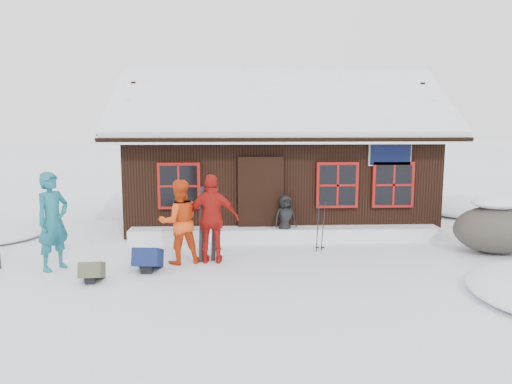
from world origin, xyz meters
TOP-DOWN VIEW (x-y plane):
  - ground at (0.00, 0.00)m, footprint 120.00×120.00m
  - mountain_hut at (1.50, 4.98)m, footprint 8.90×6.09m
  - snow_drift at (1.50, 2.25)m, footprint 7.60×0.60m
  - snow_mounds at (1.65, 1.86)m, footprint 20.60×13.20m
  - skier_teal at (-3.32, 0.09)m, footprint 0.78×0.85m
  - skier_orange_left at (-0.88, 0.42)m, footprint 1.01×0.89m
  - skier_orange_right at (-0.20, 0.44)m, footprint 1.11×0.52m
  - skier_crouched at (1.49, 2.16)m, footprint 0.64×0.50m
  - boulder at (6.12, 0.96)m, footprint 1.93×1.44m
  - ski_pair_right at (-0.30, 0.53)m, footprint 0.42×0.15m
  - ski_poles at (2.19, 1.25)m, footprint 0.21×0.10m
  - backpack_blue at (-1.45, -0.09)m, footprint 0.53×0.68m
  - backpack_olive at (-2.37, -0.72)m, footprint 0.45×0.56m

SIDE VIEW (x-z plane):
  - ground at x=0.00m, z-range 0.00..0.00m
  - snow_mounds at x=1.65m, z-range -0.24..0.24m
  - backpack_olive at x=-2.37m, z-range 0.00..0.29m
  - snow_drift at x=1.50m, z-range 0.00..0.35m
  - backpack_blue at x=-1.45m, z-range 0.00..0.36m
  - ski_poles at x=2.19m, z-range -0.04..1.12m
  - boulder at x=6.12m, z-range 0.00..1.14m
  - skier_crouched at x=1.49m, z-range 0.00..1.14m
  - ski_pair_right at x=-0.30m, z-range -0.05..1.59m
  - skier_orange_left at x=-0.88m, z-range 0.00..1.75m
  - skier_orange_right at x=-0.20m, z-range 0.00..1.85m
  - skier_teal at x=-3.32m, z-range 0.00..1.96m
  - mountain_hut at x=1.50m, z-range -0.63..3.79m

